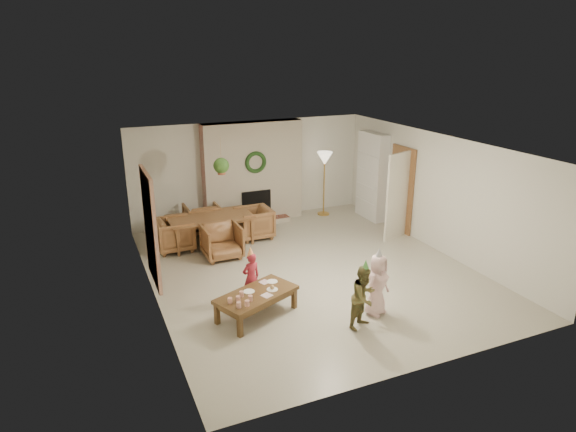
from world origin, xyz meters
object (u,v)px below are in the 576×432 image
dining_chair_right (254,223)px  child_plaid (364,297)px  dining_table (211,231)px  child_pink (377,285)px  dining_chair_left (175,234)px  child_red (251,278)px  dining_chair_far (202,218)px  coffee_table_top (257,295)px  dining_chair_near (222,241)px

dining_chair_right → child_plaid: (0.27, -4.34, 0.16)m
dining_table → child_pink: (1.69, -4.07, 0.20)m
dining_chair_left → child_red: bearing=-166.1°
dining_chair_far → coffee_table_top: dining_chair_far is taller
dining_chair_far → child_plaid: size_ratio=0.76×
dining_table → dining_chair_far: size_ratio=2.34×
dining_chair_near → child_red: bearing=-92.8°
dining_chair_left → dining_chair_near: bearing=-135.0°
dining_chair_near → dining_chair_left: 1.14m
dining_chair_left → coffee_table_top: (0.66, -3.35, 0.03)m
dining_chair_near → dining_chair_left: same height
dining_chair_far → child_red: size_ratio=0.87×
coffee_table_top → child_pink: child_pink is taller
child_red → coffee_table_top: bearing=69.6°
dining_table → dining_chair_right: size_ratio=2.34×
child_red → child_pink: bearing=134.8°
dining_table → dining_chair_near: size_ratio=2.34×
dining_table → child_pink: size_ratio=1.76×
dining_table → child_plaid: child_plaid is taller
dining_chair_right → coffee_table_top: dining_chair_right is taller
coffee_table_top → child_red: size_ratio=1.48×
dining_table → coffee_table_top: bearing=-93.2°
dining_chair_left → child_pink: bearing=-149.1°
child_plaid → dining_chair_far: bearing=80.3°
dining_chair_right → child_plaid: 4.35m
dining_chair_right → dining_chair_near: bearing=-51.3°
dining_chair_near → dining_chair_left: size_ratio=1.00×
dining_chair_far → child_pink: (1.70, -4.88, 0.17)m
dining_chair_far → dining_table: bearing=90.0°
dining_table → child_plaid: size_ratio=1.79×
coffee_table_top → child_pink: bearing=-44.6°
dining_chair_near → child_red: child_red is taller
dining_chair_left → child_red: 2.95m
dining_chair_near → dining_chair_far: bearing=90.0°
coffee_table_top → child_plaid: (1.43, -0.97, 0.13)m
dining_chair_near → child_plaid: bearing=-70.8°
dining_table → child_plaid: 4.52m
dining_chair_right → child_red: child_red is taller
dining_table → coffee_table_top: (-0.15, -3.36, 0.06)m
child_pink → coffee_table_top: bearing=134.3°
child_pink → dining_chair_left: bearing=97.1°
dining_chair_left → coffee_table_top: dining_chair_left is taller
dining_table → dining_chair_near: bearing=-90.0°
dining_chair_left → dining_chair_right: (1.82, 0.02, 0.00)m
child_red → child_plaid: child_plaid is taller
dining_chair_right → child_pink: bearing=8.8°
dining_chair_near → child_pink: child_pink is taller
dining_chair_right → child_pink: child_pink is taller
dining_chair_far → dining_chair_right: bearing=141.3°
dining_chair_near → dining_chair_left: bearing=135.0°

